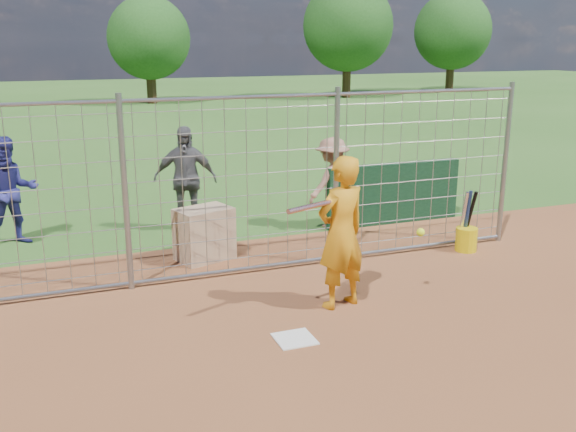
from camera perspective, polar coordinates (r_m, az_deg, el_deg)
name	(u,v)px	position (r m, az deg, el deg)	size (l,w,h in m)	color
ground	(288,332)	(7.46, 0.02, -10.31)	(100.00, 100.00, 0.00)	#2D591E
home_plate	(295,339)	(7.29, 0.59, -10.88)	(0.43, 0.43, 0.02)	silver
dugout_wall	(393,193)	(11.76, 9.33, 2.00)	(2.60, 0.20, 1.10)	#11381E
batter	(341,233)	(7.86, 4.76, -1.52)	(0.70, 0.46, 1.92)	orange
bystander_a	(11,192)	(11.19, -23.44, 2.01)	(0.86, 0.67, 1.77)	navy
bystander_b	(185,179)	(11.18, -9.13, 3.26)	(1.08, 0.45, 1.84)	#505054
bystander_c	(332,183)	(11.34, 3.92, 2.98)	(1.04, 0.60, 1.61)	#996753
equipment_bin	(204,234)	(9.77, -7.46, -1.60)	(0.80, 0.55, 0.80)	tan
equipment_in_play	(342,212)	(7.58, 4.87, 0.34)	(1.92, 0.38, 0.57)	silver
bucket_with_bats	(466,236)	(10.51, 15.56, -1.72)	(0.34, 0.35, 0.98)	#DABC0B
backstop_fence	(237,189)	(8.84, -4.58, 2.43)	(9.08, 0.08, 2.60)	gray
tree_line	(150,30)	(34.85, -12.13, 15.89)	(44.66, 6.72, 6.48)	#3F2B19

